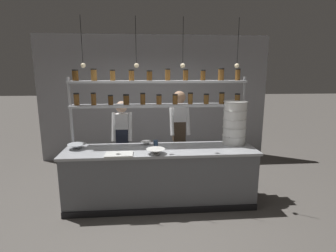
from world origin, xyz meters
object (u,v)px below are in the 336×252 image
Objects in this scene: prep_bowl_near_left at (146,143)px; serving_cup_front at (156,143)px; spice_shelf_unit at (159,96)px; chef_center at (179,131)px; chef_left at (123,139)px; prep_bowl_center_back at (77,146)px; cutting_board at (119,154)px; container_stack at (235,123)px; prep_bowl_center_front at (156,151)px.

prep_bowl_near_left is 1.87× the size of serving_cup_front.
spice_shelf_unit reaches higher than chef_center.
prep_bowl_center_back is (-0.66, -0.59, 0.04)m from chef_left.
chef_center reaches higher than prep_bowl_center_back.
cutting_board is at bearing -125.73° from prep_bowl_near_left.
cutting_board is (0.03, -0.97, 0.02)m from chef_left.
chef_center reaches higher than serving_cup_front.
serving_cup_front is at bearing -108.62° from spice_shelf_unit.
prep_bowl_near_left is at bearing -164.50° from spice_shelf_unit.
container_stack reaches higher than prep_bowl_near_left.
serving_cup_front is at bearing 87.72° from prep_bowl_center_front.
container_stack reaches higher than prep_bowl_center_front.
prep_bowl_near_left is at bearing -148.30° from chef_center.
prep_bowl_center_front is 2.81× the size of serving_cup_front.
container_stack reaches higher than serving_cup_front.
spice_shelf_unit is 15.55× the size of prep_bowl_near_left.
prep_bowl_near_left is at bearing 105.38° from prep_bowl_center_front.
spice_shelf_unit is 1.34m from container_stack.
spice_shelf_unit reaches higher than serving_cup_front.
chef_center is 1.04m from prep_bowl_center_front.
prep_bowl_center_front is at bearing -57.60° from chef_left.
chef_center is 9.52× the size of prep_bowl_near_left.
chef_center is at bearing 41.80° from spice_shelf_unit.
prep_bowl_center_back is at bearing -177.78° from serving_cup_front.
spice_shelf_unit is 1.63× the size of chef_center.
chef_center is 0.74m from prep_bowl_near_left.
container_stack is at bearing -5.82° from spice_shelf_unit.
cutting_board is at bearing -165.67° from container_stack.
prep_bowl_near_left is 0.67× the size of prep_bowl_center_front.
prep_bowl_center_front is (0.14, -0.52, 0.01)m from prep_bowl_near_left.
cutting_board is 0.70m from serving_cup_front.
chef_left is at bearing 165.51° from container_stack.
chef_center is 4.44× the size of cutting_board.
cutting_board is (-1.00, -0.95, -0.10)m from chef_center.
serving_cup_front is (1.24, 0.05, 0.01)m from prep_bowl_center_back.
chef_center reaches higher than chef_left.
spice_shelf_unit is 10.36× the size of prep_bowl_center_front.
cutting_board is at bearing -86.72° from chef_left.
prep_bowl_center_back reaches higher than cutting_board.
container_stack is 1.35m from serving_cup_front.
chef_left is at bearing 134.97° from prep_bowl_near_left.
serving_cup_front is (0.55, 0.43, 0.04)m from cutting_board.
chef_center is at bearing 49.53° from serving_cup_front.
chef_center is at bearing 63.41° from prep_bowl_center_front.
prep_bowl_center_front is at bearing -97.47° from spice_shelf_unit.
prep_bowl_center_front is at bearing -16.08° from prep_bowl_center_back.
container_stack reaches higher than chef_left.
cutting_board is 0.79m from prep_bowl_center_back.
container_stack is at bearing 2.18° from serving_cup_front.
prep_bowl_center_front is (0.57, -0.94, 0.04)m from chef_left.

